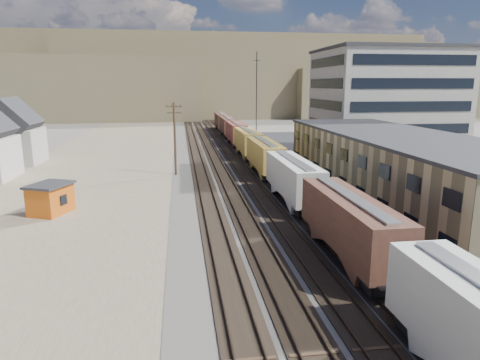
{
  "coord_description": "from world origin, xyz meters",
  "views": [
    {
      "loc": [
        -7.82,
        -16.74,
        12.17
      ],
      "look_at": [
        -2.02,
        24.29,
        3.0
      ],
      "focal_mm": 32.0,
      "sensor_mm": 36.0,
      "label": 1
    }
  ],
  "objects": [
    {
      "name": "ground",
      "position": [
        0.0,
        0.0,
        0.0
      ],
      "size": [
        300.0,
        300.0,
        0.0
      ],
      "primitive_type": "plane",
      "color": "#6B6356",
      "rests_on": "ground"
    },
    {
      "name": "ballast_bed",
      "position": [
        0.0,
        50.0,
        0.03
      ],
      "size": [
        18.0,
        200.0,
        0.06
      ],
      "primitive_type": "cube",
      "color": "#4C4742",
      "rests_on": "ground"
    },
    {
      "name": "dirt_yard",
      "position": [
        -20.0,
        40.0,
        0.01
      ],
      "size": [
        24.0,
        180.0,
        0.03
      ],
      "primitive_type": "cube",
      "color": "#74664F",
      "rests_on": "ground"
    },
    {
      "name": "asphalt_lot",
      "position": [
        22.0,
        35.0,
        0.02
      ],
      "size": [
        26.0,
        120.0,
        0.04
      ],
      "primitive_type": "cube",
      "color": "#232326",
      "rests_on": "ground"
    },
    {
      "name": "rail_tracks",
      "position": [
        -0.55,
        50.0,
        0.11
      ],
      "size": [
        11.4,
        200.0,
        0.24
      ],
      "color": "black",
      "rests_on": "ground"
    },
    {
      "name": "freight_train",
      "position": [
        3.8,
        48.49,
        2.79
      ],
      "size": [
        3.0,
        119.74,
        4.46
      ],
      "color": "black",
      "rests_on": "ground"
    },
    {
      "name": "warehouse",
      "position": [
        14.98,
        25.0,
        3.65
      ],
      "size": [
        12.4,
        40.4,
        7.25
      ],
      "color": "tan",
      "rests_on": "ground"
    },
    {
      "name": "office_tower",
      "position": [
        27.95,
        54.95,
        9.26
      ],
      "size": [
        22.6,
        18.6,
        18.45
      ],
      "color": "#9E998E",
      "rests_on": "ground"
    },
    {
      "name": "utility_pole_north",
      "position": [
        -8.5,
        42.0,
        5.3
      ],
      "size": [
        2.2,
        0.32,
        10.0
      ],
      "color": "#382619",
      "rests_on": "ground"
    },
    {
      "name": "radio_mast",
      "position": [
        6.0,
        60.0,
        9.12
      ],
      "size": [
        1.2,
        0.16,
        18.0
      ],
      "color": "black",
      "rests_on": "ground"
    },
    {
      "name": "hills_north",
      "position": [
        0.17,
        167.92,
        14.1
      ],
      "size": [
        265.0,
        80.0,
        32.0
      ],
      "color": "brown",
      "rests_on": "ground"
    },
    {
      "name": "maintenance_shed",
      "position": [
        -20.36,
        25.28,
        1.53
      ],
      "size": [
        4.47,
        4.98,
        2.99
      ],
      "color": "#C35512",
      "rests_on": "ground"
    },
    {
      "name": "parked_car_blue",
      "position": [
        24.33,
        59.82,
        0.67
      ],
      "size": [
        5.3,
        4.08,
        1.34
      ],
      "primitive_type": "imported",
      "rotation": [
        0.0,
        0.0,
        1.12
      ],
      "color": "navy",
      "rests_on": "ground"
    },
    {
      "name": "parked_car_far",
      "position": [
        32.74,
        56.89,
        0.7
      ],
      "size": [
        2.55,
        4.39,
        1.4
      ],
      "primitive_type": "imported",
      "rotation": [
        0.0,
        0.0,
        -0.23
      ],
      "color": "white",
      "rests_on": "ground"
    }
  ]
}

